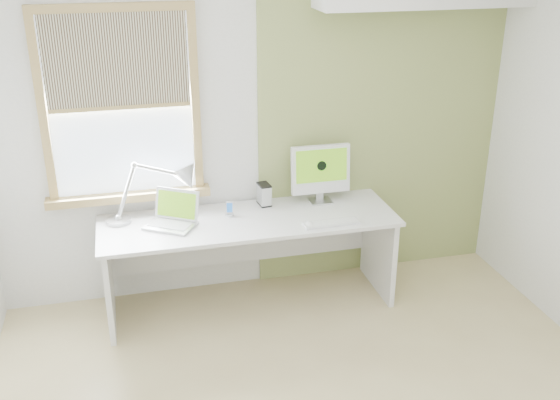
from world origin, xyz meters
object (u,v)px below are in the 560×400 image
object	(u,v)px
desk_lamp	(174,184)
external_drive	(264,194)
desk	(248,239)
laptop	(173,217)
imac	(321,170)

from	to	relation	value
desk_lamp	external_drive	xyz separation A→B (m)	(0.68, -0.02, -0.15)
desk_lamp	external_drive	world-z (taller)	desk_lamp
desk	desk_lamp	distance (m)	0.69
laptop	imac	bearing A→B (deg)	7.93
desk_lamp	external_drive	distance (m)	0.70
laptop	external_drive	distance (m)	0.75
desk_lamp	laptop	xyz separation A→B (m)	(-0.04, -0.22, -0.17)
desk_lamp	laptop	distance (m)	0.28
desk	imac	size ratio (longest dim) A/B	4.74
imac	desk_lamp	bearing A→B (deg)	177.29
desk_lamp	external_drive	size ratio (longest dim) A/B	4.65
desk_lamp	imac	distance (m)	1.12
desk	desk_lamp	size ratio (longest dim) A/B	2.76
desk_lamp	imac	size ratio (longest dim) A/B	1.72
desk	imac	world-z (taller)	imac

